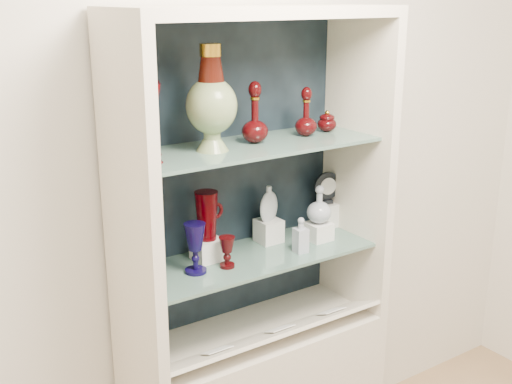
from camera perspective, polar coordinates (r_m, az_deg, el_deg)
wall_back at (r=2.44m, az=-2.89°, el=3.50°), size 3.50×0.02×2.80m
cabinet_back_panel at (r=2.43m, az=-2.50°, el=1.65°), size 0.98×0.02×1.15m
cabinet_side_left at (r=2.06m, az=-11.13°, el=-1.52°), size 0.04×0.40×1.15m
cabinet_side_right at (r=2.57m, az=8.92°, el=2.29°), size 0.04×0.40×1.15m
cabinet_top_cap at (r=2.19m, az=-0.00°, el=15.73°), size 1.00×0.40×0.04m
shelf_lower at (r=2.39m, az=-0.27°, el=-5.76°), size 0.92×0.34×0.01m
shelf_upper at (r=2.26m, az=-0.28°, el=4.10°), size 0.92×0.34×0.01m
label_ledge at (r=2.41m, az=1.50°, el=-12.55°), size 0.92×0.17×0.09m
label_card_0 at (r=2.42m, az=2.11°, el=-12.04°), size 0.10×0.06×0.03m
label_card_1 at (r=2.29m, az=-3.49°, el=-13.85°), size 0.10×0.06×0.03m
label_card_2 at (r=2.56m, az=6.68°, el=-10.46°), size 0.10×0.06×0.03m
pedestal_lamp_left at (r=2.01m, az=-9.79°, el=6.28°), size 0.14×0.14×0.27m
pedestal_lamp_right at (r=2.11m, az=-9.82°, el=6.74°), size 0.11×0.11×0.26m
enamel_urn at (r=2.14m, az=-3.99°, el=8.31°), size 0.18×0.18×0.35m
ruby_decanter_a at (r=2.26m, az=-0.10°, el=7.43°), size 0.12×0.12×0.24m
ruby_decanter_b at (r=2.39m, az=4.49°, el=7.27°), size 0.09×0.09×0.19m
lidded_bowl at (r=2.49m, az=6.33°, el=6.32°), size 0.09×0.09×0.08m
cobalt_goblet at (r=2.22m, az=-5.42°, el=-5.00°), size 0.10×0.10×0.18m
ruby_goblet_tall at (r=2.12m, az=-9.44°, el=-6.68°), size 0.07×0.07×0.15m
ruby_goblet_small at (r=2.27m, az=-2.59°, el=-5.36°), size 0.07×0.07×0.11m
riser_ruby_pitcher at (r=2.34m, az=-4.34°, el=-5.10°), size 0.10×0.10×0.08m
ruby_pitcher at (r=2.30m, az=-4.41°, el=-2.11°), size 0.14×0.10×0.18m
clear_square_bottle at (r=2.40m, az=4.00°, el=-3.82°), size 0.05×0.05×0.14m
riser_flat_flask at (r=2.50m, az=1.13°, el=-3.45°), size 0.09×0.09×0.09m
flat_flask at (r=2.46m, az=1.15°, el=-0.94°), size 0.11×0.07×0.14m
riser_clear_round_decanter at (r=2.53m, az=5.57°, el=-3.49°), size 0.09×0.09×0.07m
clear_round_decanter at (r=2.50m, az=5.64°, el=-1.18°), size 0.12×0.12×0.14m
riser_cameo_medallion at (r=2.68m, az=6.29°, el=-2.03°), size 0.08×0.08×0.10m
cameo_medallion at (r=2.64m, az=6.37°, el=0.42°), size 0.12×0.07×0.14m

